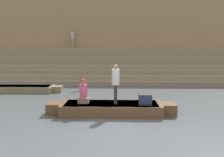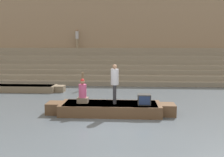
{
  "view_description": "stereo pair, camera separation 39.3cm",
  "coord_description": "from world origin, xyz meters",
  "px_view_note": "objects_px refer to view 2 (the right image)",
  "views": [
    {
      "loc": [
        -0.01,
        -9.4,
        3.05
      ],
      "look_at": [
        -0.34,
        2.71,
        1.38
      ],
      "focal_mm": 42.0,
      "sensor_mm": 36.0,
      "label": 1
    },
    {
      "loc": [
        0.38,
        -9.38,
        3.05
      ],
      "look_at": [
        -0.34,
        2.71,
        1.38
      ],
      "focal_mm": 42.0,
      "sensor_mm": 36.0,
      "label": 2
    }
  ],
  "objects_px": {
    "person_standing": "(115,81)",
    "person_rowing": "(83,93)",
    "person_on_steps": "(77,37)",
    "moored_boat_shore": "(24,88)",
    "tv_set": "(144,99)",
    "mooring_post": "(83,82)",
    "rowboat_main": "(110,108)"
  },
  "relations": [
    {
      "from": "person_standing",
      "to": "tv_set",
      "type": "distance_m",
      "value": 1.45
    },
    {
      "from": "moored_boat_shore",
      "to": "person_on_steps",
      "type": "height_order",
      "value": "person_on_steps"
    },
    {
      "from": "rowboat_main",
      "to": "tv_set",
      "type": "relative_size",
      "value": 10.23
    },
    {
      "from": "person_standing",
      "to": "person_rowing",
      "type": "distance_m",
      "value": 1.48
    },
    {
      "from": "rowboat_main",
      "to": "person_rowing",
      "type": "distance_m",
      "value": 1.35
    },
    {
      "from": "person_on_steps",
      "to": "rowboat_main",
      "type": "bearing_deg",
      "value": -98.9
    },
    {
      "from": "person_rowing",
      "to": "person_standing",
      "type": "bearing_deg",
      "value": 4.26
    },
    {
      "from": "rowboat_main",
      "to": "tv_set",
      "type": "bearing_deg",
      "value": -7.39
    },
    {
      "from": "tv_set",
      "to": "mooring_post",
      "type": "bearing_deg",
      "value": 127.48
    },
    {
      "from": "rowboat_main",
      "to": "person_on_steps",
      "type": "xyz_separation_m",
      "value": [
        -3.9,
        13.03,
        3.29
      ]
    },
    {
      "from": "rowboat_main",
      "to": "moored_boat_shore",
      "type": "bearing_deg",
      "value": 138.66
    },
    {
      "from": "rowboat_main",
      "to": "person_rowing",
      "type": "height_order",
      "value": "person_rowing"
    },
    {
      "from": "tv_set",
      "to": "rowboat_main",
      "type": "bearing_deg",
      "value": 178.55
    },
    {
      "from": "person_rowing",
      "to": "moored_boat_shore",
      "type": "height_order",
      "value": "person_rowing"
    },
    {
      "from": "moored_boat_shore",
      "to": "mooring_post",
      "type": "distance_m",
      "value": 3.7
    },
    {
      "from": "person_rowing",
      "to": "mooring_post",
      "type": "xyz_separation_m",
      "value": [
        -0.94,
        5.48,
        -0.32
      ]
    },
    {
      "from": "person_rowing",
      "to": "moored_boat_shore",
      "type": "distance_m",
      "value": 6.8
    },
    {
      "from": "tv_set",
      "to": "moored_boat_shore",
      "type": "relative_size",
      "value": 0.1
    },
    {
      "from": "rowboat_main",
      "to": "person_on_steps",
      "type": "height_order",
      "value": "person_on_steps"
    },
    {
      "from": "mooring_post",
      "to": "person_rowing",
      "type": "bearing_deg",
      "value": -80.28
    },
    {
      "from": "person_standing",
      "to": "tv_set",
      "type": "bearing_deg",
      "value": -2.52
    },
    {
      "from": "person_rowing",
      "to": "person_on_steps",
      "type": "distance_m",
      "value": 13.57
    },
    {
      "from": "person_rowing",
      "to": "person_on_steps",
      "type": "relative_size",
      "value": 0.61
    },
    {
      "from": "tv_set",
      "to": "moored_boat_shore",
      "type": "xyz_separation_m",
      "value": [
        -7.2,
        5.14,
        -0.49
      ]
    },
    {
      "from": "moored_boat_shore",
      "to": "mooring_post",
      "type": "bearing_deg",
      "value": 9.4
    },
    {
      "from": "person_standing",
      "to": "person_on_steps",
      "type": "bearing_deg",
      "value": 110.77
    },
    {
      "from": "person_standing",
      "to": "person_on_steps",
      "type": "distance_m",
      "value": 13.85
    },
    {
      "from": "person_standing",
      "to": "mooring_post",
      "type": "relative_size",
      "value": 1.44
    },
    {
      "from": "person_standing",
      "to": "person_rowing",
      "type": "height_order",
      "value": "person_standing"
    },
    {
      "from": "person_standing",
      "to": "moored_boat_shore",
      "type": "xyz_separation_m",
      "value": [
        -5.96,
        5.01,
        -1.24
      ]
    },
    {
      "from": "person_on_steps",
      "to": "moored_boat_shore",
      "type": "bearing_deg",
      "value": -128.67
    },
    {
      "from": "rowboat_main",
      "to": "person_on_steps",
      "type": "bearing_deg",
      "value": 106.06
    }
  ]
}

